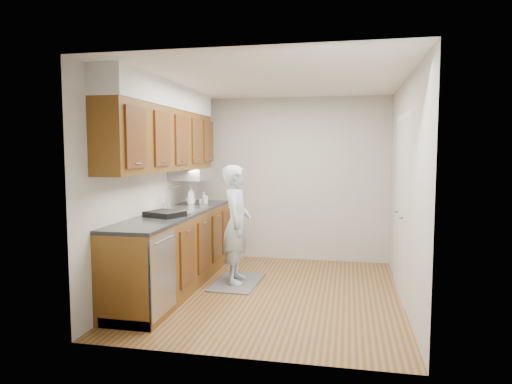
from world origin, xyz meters
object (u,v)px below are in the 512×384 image
person (237,216)px  soap_bottle_a (191,196)px  soap_bottle_b (204,198)px  soda_can (202,202)px  soap_bottle_c (191,198)px  steel_can (201,202)px  dish_rack (165,214)px

person → soap_bottle_a: person is taller
soap_bottle_b → soda_can: bearing=-83.1°
soap_bottle_a → soap_bottle_c: 0.14m
steel_can → dish_rack: size_ratio=0.29×
soap_bottle_b → steel_can: (0.04, -0.24, -0.03)m
soap_bottle_c → person: bearing=-31.6°
soap_bottle_c → steel_can: (0.21, -0.17, -0.04)m
soda_can → steel_can: steel_can is taller
dish_rack → soap_bottle_b: bearing=108.0°
steel_can → person: bearing=-28.6°
soap_bottle_a → person: bearing=-26.0°
soap_bottle_a → soap_bottle_c: size_ratio=1.44×
soap_bottle_b → soda_can: size_ratio=1.63×
soap_bottle_c → soda_can: 0.22m
person → steel_can: size_ratio=15.09×
soap_bottle_c → dish_rack: soap_bottle_c is taller
steel_can → dish_rack: (-0.12, -0.99, -0.03)m
soda_can → soap_bottle_b: bearing=96.9°
soda_can → dish_rack: bearing=-95.2°
soap_bottle_c → steel_can: size_ratio=1.70×
soap_bottle_a → soap_bottle_c: soap_bottle_a is taller
person → soda_can: bearing=50.9°
soap_bottle_b → steel_can: bearing=-80.3°
soap_bottle_b → soap_bottle_a: bearing=-121.9°
soap_bottle_c → dish_rack: 1.17m
person → soap_bottle_c: bearing=51.9°
soap_bottle_a → soap_bottle_b: (0.12, 0.19, -0.05)m
person → steel_can: (-0.57, 0.31, 0.13)m
soap_bottle_a → dish_rack: 1.04m
soap_bottle_b → soap_bottle_c: bearing=-158.2°
soap_bottle_b → steel_can: size_ratio=1.58×
steel_can → dish_rack: steel_can is taller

